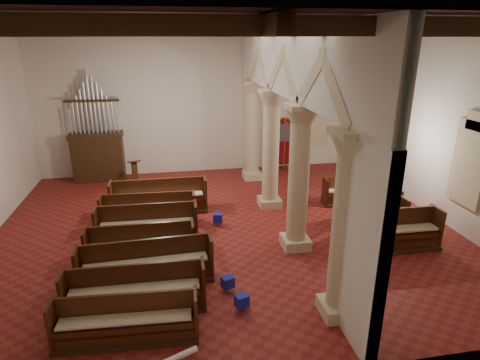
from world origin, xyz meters
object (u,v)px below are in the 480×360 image
object	(u,v)px
processional_banner	(284,153)
nave_pew_0	(127,326)
pipe_organ	(97,148)
aisle_pew_0	(401,235)
lectern	(135,175)

from	to	relation	value
processional_banner	nave_pew_0	distance (m)	11.68
pipe_organ	aisle_pew_0	size ratio (longest dim) A/B	2.03
pipe_organ	nave_pew_0	bearing A→B (deg)	-79.27
lectern	aisle_pew_0	size ratio (longest dim) A/B	0.54
nave_pew_0	aisle_pew_0	world-z (taller)	aisle_pew_0
pipe_organ	processional_banner	size ratio (longest dim) A/B	1.93
aisle_pew_0	nave_pew_0	bearing A→B (deg)	-160.78
lectern	nave_pew_0	size ratio (longest dim) A/B	0.42
processional_banner	nave_pew_0	bearing A→B (deg)	-121.79
processional_banner	nave_pew_0	world-z (taller)	processional_banner
processional_banner	pipe_organ	bearing A→B (deg)	179.31
pipe_organ	lectern	distance (m)	2.10
processional_banner	aisle_pew_0	bearing A→B (deg)	-81.07
lectern	nave_pew_0	xyz separation A→B (m)	(0.39, -8.83, -0.17)
nave_pew_0	aisle_pew_0	xyz separation A→B (m)	(7.32, 2.43, 0.07)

